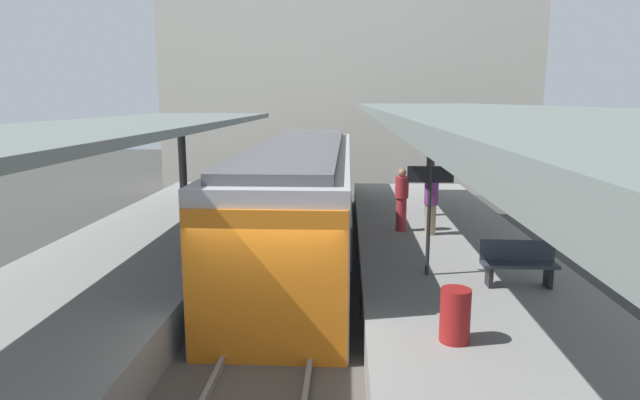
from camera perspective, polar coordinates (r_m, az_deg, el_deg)
name	(u,v)px	position (r m, az deg, el deg)	size (l,w,h in m)	color
ground_plane	(271,363)	(9.76, -5.24, -16.81)	(80.00, 80.00, 0.00)	#383835
platform_left	(55,331)	(10.74, -26.30, -12.34)	(4.40, 28.00, 1.00)	gray
platform_right	(495,341)	(9.78, 18.06, -14.01)	(4.40, 28.00, 1.00)	gray
track_ballast	(271,357)	(9.72, -5.25, -16.28)	(3.20, 28.00, 0.20)	#4C4742
rail_near_side	(229,347)	(9.76, -9.61, -15.14)	(0.08, 28.00, 0.14)	slate
rail_far_side	(312,349)	(9.57, -0.84, -15.54)	(0.08, 28.00, 0.14)	slate
commuter_train	(302,197)	(15.49, -1.90, 0.33)	(2.78, 14.20, 3.10)	#ADADB2
canopy_left	(78,132)	(11.22, -24.24, 6.55)	(4.18, 21.00, 2.99)	#333335
canopy_right	(486,114)	(10.29, 17.24, 8.70)	(4.18, 21.00, 3.35)	#333335
platform_bench	(518,262)	(10.90, 20.30, -6.17)	(1.40, 0.41, 0.86)	black
platform_sign	(430,196)	(10.79, 11.56, 0.44)	(0.90, 0.08, 2.21)	#262628
litter_bin	(455,315)	(8.22, 14.14, -11.77)	(0.44, 0.44, 0.80)	maroon
passenger_near_bench	(431,202)	(14.28, 11.70, -0.25)	(0.36, 0.36, 1.65)	#998460
passenger_mid_platform	(402,199)	(14.54, 8.65, 0.13)	(0.36, 0.36, 1.69)	maroon
station_building_backdrop	(348,80)	(28.59, 2.98, 12.60)	(18.00, 6.00, 11.00)	beige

